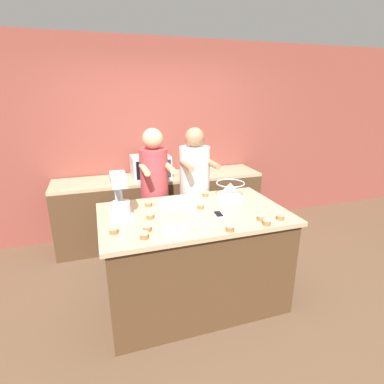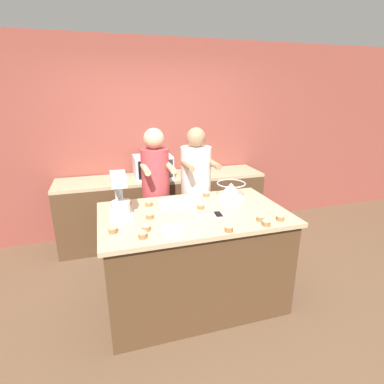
{
  "view_description": "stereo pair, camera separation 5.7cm",
  "coord_description": "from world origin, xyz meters",
  "px_view_note": "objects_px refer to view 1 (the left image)",
  "views": [
    {
      "loc": [
        -0.81,
        -2.43,
        2.01
      ],
      "look_at": [
        0.0,
        0.05,
        1.13
      ],
      "focal_mm": 28.0,
      "sensor_mm": 36.0,
      "label": 1
    },
    {
      "loc": [
        -0.76,
        -2.45,
        2.01
      ],
      "look_at": [
        0.0,
        0.05,
        1.13
      ],
      "focal_mm": 28.0,
      "sensor_mm": 36.0,
      "label": 2
    }
  ],
  "objects_px": {
    "cupcake_10": "(230,227)",
    "microwave_oven": "(151,167)",
    "cupcake_6": "(150,215)",
    "stand_mixer": "(120,198)",
    "small_plate": "(175,230)",
    "cell_phone": "(218,214)",
    "cupcake_2": "(144,235)",
    "cupcake_5": "(148,203)",
    "cupcake_11": "(201,205)",
    "cupcake_3": "(147,227)",
    "mixing_bowl": "(230,190)",
    "cupcake_0": "(261,217)",
    "cupcake_4": "(205,193)",
    "cupcake_8": "(114,230)",
    "cupcake_9": "(281,216)",
    "person_right": "(195,195)",
    "baking_tray": "(176,202)",
    "cupcake_1": "(267,221)",
    "person_left": "(155,198)",
    "cupcake_7": "(127,202)"
  },
  "relations": [
    {
      "from": "cupcake_10",
      "to": "microwave_oven",
      "type": "bearing_deg",
      "value": 98.22
    },
    {
      "from": "cupcake_6",
      "to": "stand_mixer",
      "type": "bearing_deg",
      "value": 147.65
    },
    {
      "from": "stand_mixer",
      "to": "small_plate",
      "type": "distance_m",
      "value": 0.62
    },
    {
      "from": "cell_phone",
      "to": "small_plate",
      "type": "distance_m",
      "value": 0.51
    },
    {
      "from": "cupcake_2",
      "to": "cupcake_5",
      "type": "bearing_deg",
      "value": 76.97
    },
    {
      "from": "cupcake_2",
      "to": "cupcake_11",
      "type": "xyz_separation_m",
      "value": [
        0.61,
        0.45,
        0.0
      ]
    },
    {
      "from": "microwave_oven",
      "to": "cupcake_3",
      "type": "relative_size",
      "value": 7.08
    },
    {
      "from": "mixing_bowl",
      "to": "cupcake_0",
      "type": "bearing_deg",
      "value": -89.44
    },
    {
      "from": "cupcake_3",
      "to": "cupcake_4",
      "type": "distance_m",
      "value": 0.98
    },
    {
      "from": "cupcake_5",
      "to": "cupcake_6",
      "type": "height_order",
      "value": "same"
    },
    {
      "from": "cupcake_4",
      "to": "cupcake_0",
      "type": "bearing_deg",
      "value": -72.36
    },
    {
      "from": "cupcake_8",
      "to": "cupcake_9",
      "type": "xyz_separation_m",
      "value": [
        1.4,
        -0.17,
        0.0
      ]
    },
    {
      "from": "person_right",
      "to": "baking_tray",
      "type": "height_order",
      "value": "person_right"
    },
    {
      "from": "small_plate",
      "to": "cell_phone",
      "type": "bearing_deg",
      "value": 23.39
    },
    {
      "from": "person_right",
      "to": "small_plate",
      "type": "height_order",
      "value": "person_right"
    },
    {
      "from": "stand_mixer",
      "to": "cell_phone",
      "type": "bearing_deg",
      "value": -17.2
    },
    {
      "from": "cupcake_9",
      "to": "small_plate",
      "type": "bearing_deg",
      "value": 176.21
    },
    {
      "from": "cupcake_5",
      "to": "baking_tray",
      "type": "bearing_deg",
      "value": -0.71
    },
    {
      "from": "cupcake_4",
      "to": "cupcake_10",
      "type": "height_order",
      "value": "same"
    },
    {
      "from": "small_plate",
      "to": "cupcake_9",
      "type": "distance_m",
      "value": 0.94
    },
    {
      "from": "baking_tray",
      "to": "cell_phone",
      "type": "distance_m",
      "value": 0.5
    },
    {
      "from": "cupcake_1",
      "to": "cupcake_11",
      "type": "bearing_deg",
      "value": 127.32
    },
    {
      "from": "baking_tray",
      "to": "microwave_oven",
      "type": "xyz_separation_m",
      "value": [
        -0.03,
        1.17,
        0.09
      ]
    },
    {
      "from": "baking_tray",
      "to": "cupcake_5",
      "type": "xyz_separation_m",
      "value": [
        -0.27,
        0.0,
        0.01
      ]
    },
    {
      "from": "cupcake_4",
      "to": "person_left",
      "type": "bearing_deg",
      "value": 146.98
    },
    {
      "from": "stand_mixer",
      "to": "microwave_oven",
      "type": "relative_size",
      "value": 0.78
    },
    {
      "from": "mixing_bowl",
      "to": "cell_phone",
      "type": "xyz_separation_m",
      "value": [
        -0.3,
        -0.4,
        -0.08
      ]
    },
    {
      "from": "cell_phone",
      "to": "cupcake_1",
      "type": "relative_size",
      "value": 2.12
    },
    {
      "from": "person_left",
      "to": "cupcake_0",
      "type": "distance_m",
      "value": 1.28
    },
    {
      "from": "stand_mixer",
      "to": "cupcake_9",
      "type": "distance_m",
      "value": 1.42
    },
    {
      "from": "small_plate",
      "to": "cupcake_9",
      "type": "xyz_separation_m",
      "value": [
        0.94,
        -0.06,
        0.02
      ]
    },
    {
      "from": "cupcake_3",
      "to": "cupcake_10",
      "type": "relative_size",
      "value": 1.0
    },
    {
      "from": "cell_phone",
      "to": "cupcake_7",
      "type": "distance_m",
      "value": 0.91
    },
    {
      "from": "mixing_bowl",
      "to": "cupcake_1",
      "type": "height_order",
      "value": "mixing_bowl"
    },
    {
      "from": "cupcake_3",
      "to": "cupcake_1",
      "type": "bearing_deg",
      "value": -11.39
    },
    {
      "from": "small_plate",
      "to": "cupcake_5",
      "type": "height_order",
      "value": "cupcake_5"
    },
    {
      "from": "cupcake_4",
      "to": "cupcake_8",
      "type": "distance_m",
      "value": 1.17
    },
    {
      "from": "cell_phone",
      "to": "mixing_bowl",
      "type": "bearing_deg",
      "value": 53.11
    },
    {
      "from": "cupcake_0",
      "to": "cupcake_4",
      "type": "relative_size",
      "value": 1.0
    },
    {
      "from": "small_plate",
      "to": "cupcake_4",
      "type": "relative_size",
      "value": 2.9
    },
    {
      "from": "stand_mixer",
      "to": "cupcake_6",
      "type": "distance_m",
      "value": 0.31
    },
    {
      "from": "cupcake_4",
      "to": "cupcake_11",
      "type": "relative_size",
      "value": 1.0
    },
    {
      "from": "baking_tray",
      "to": "cell_phone",
      "type": "height_order",
      "value": "baking_tray"
    },
    {
      "from": "person_right",
      "to": "cupcake_0",
      "type": "distance_m",
      "value": 1.09
    },
    {
      "from": "cupcake_11",
      "to": "cupcake_4",
      "type": "bearing_deg",
      "value": 62.25
    },
    {
      "from": "cupcake_2",
      "to": "cupcake_4",
      "type": "bearing_deg",
      "value": 44.33
    },
    {
      "from": "person_left",
      "to": "cupcake_2",
      "type": "distance_m",
      "value": 1.12
    },
    {
      "from": "cupcake_3",
      "to": "cupcake_4",
      "type": "xyz_separation_m",
      "value": [
        0.74,
        0.65,
        0.0
      ]
    },
    {
      "from": "mixing_bowl",
      "to": "cupcake_10",
      "type": "relative_size",
      "value": 4.22
    },
    {
      "from": "cupcake_9",
      "to": "cupcake_6",
      "type": "bearing_deg",
      "value": 160.9
    }
  ]
}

